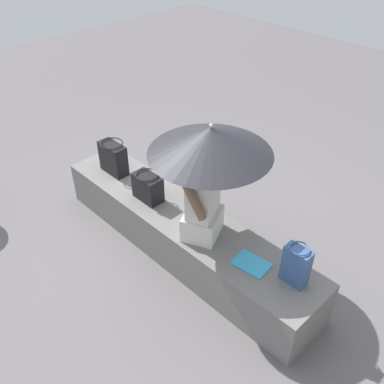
% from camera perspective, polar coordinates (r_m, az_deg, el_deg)
% --- Properties ---
extents(ground_plane, '(14.00, 14.00, 0.00)m').
position_cam_1_polar(ground_plane, '(4.17, -1.23, -7.80)').
color(ground_plane, '#605B5E').
extents(stone_bench, '(2.85, 0.57, 0.44)m').
position_cam_1_polar(stone_bench, '(4.02, -1.27, -5.55)').
color(stone_bench, slate).
rests_on(stone_bench, ground).
extents(person_seated, '(0.40, 0.51, 0.90)m').
position_cam_1_polar(person_seated, '(3.45, 1.47, -0.65)').
color(person_seated, beige).
rests_on(person_seated, stone_bench).
extents(parasol, '(0.98, 0.98, 1.01)m').
position_cam_1_polar(parasol, '(3.24, 2.48, 6.85)').
color(parasol, '#B7B7BC').
rests_on(parasol, stone_bench).
extents(handbag_black, '(0.29, 0.21, 0.28)m').
position_cam_1_polar(handbag_black, '(4.01, -5.90, 0.68)').
color(handbag_black, black).
rests_on(handbag_black, stone_bench).
extents(tote_bag_canvas, '(0.20, 0.15, 0.34)m').
position_cam_1_polar(tote_bag_canvas, '(3.28, 13.66, -9.42)').
color(tote_bag_canvas, '#335184').
rests_on(tote_bag_canvas, stone_bench).
extents(shoulder_bag_spare, '(0.31, 0.23, 0.34)m').
position_cam_1_polar(shoulder_bag_spare, '(4.43, -10.42, 4.49)').
color(shoulder_bag_spare, black).
rests_on(shoulder_bag_spare, stone_bench).
extents(magazine, '(0.30, 0.23, 0.01)m').
position_cam_1_polar(magazine, '(3.46, 7.89, -9.41)').
color(magazine, '#339ED1').
rests_on(magazine, stone_bench).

